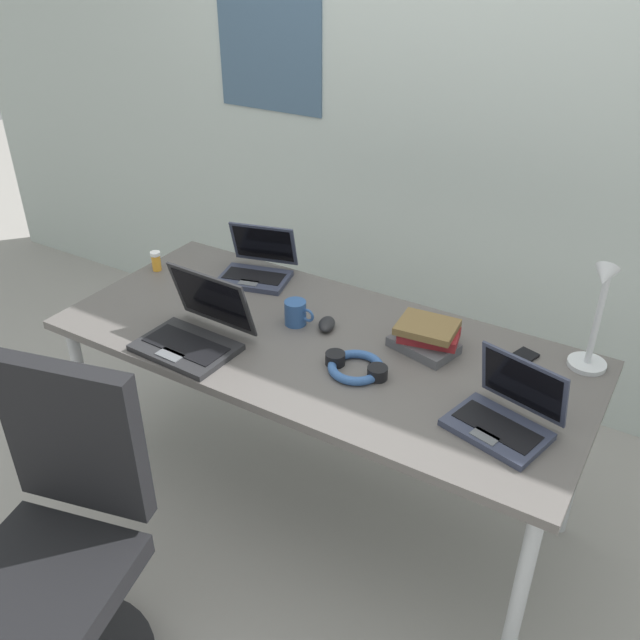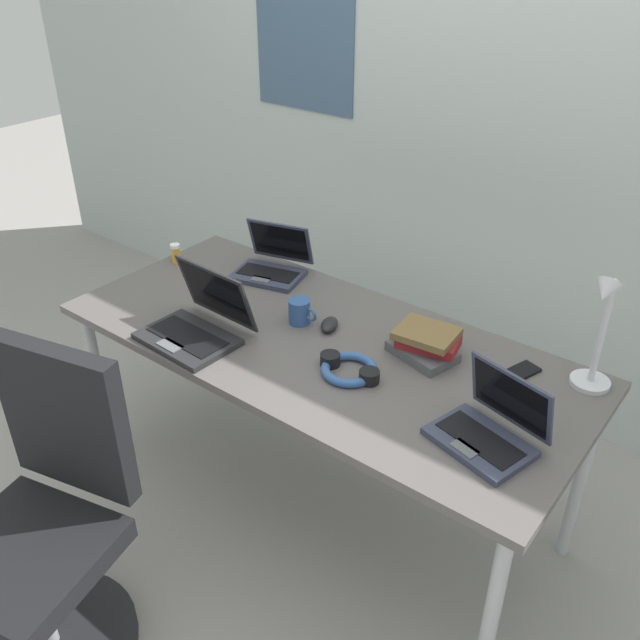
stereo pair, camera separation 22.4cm
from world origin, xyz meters
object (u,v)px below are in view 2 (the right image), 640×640
Objects in this scene: laptop_near_mouse at (272,265)px; book_stack at (425,343)px; coffee_mug at (300,312)px; laptop_back_left at (196,324)px; cell_phone at (519,372)px; office_chair at (46,541)px; computer_mouse at (329,325)px; desk_lamp at (599,334)px; pill_bottle at (176,253)px; laptop_front_right at (489,428)px; headphones at (349,369)px.

laptop_near_mouse is 1.35× the size of book_stack.
laptop_near_mouse is 2.81× the size of coffee_mug.
laptop_back_left reaches higher than book_stack.
coffee_mug is at bearing -148.45° from cell_phone.
laptop_back_left is at bearing 94.29° from office_chair.
laptop_near_mouse is 0.47m from computer_mouse.
desk_lamp is 0.41× the size of office_chair.
pill_bottle is at bearing 144.82° from laptop_back_left.
desk_lamp is 1.20× the size of laptop_back_left.
pill_bottle is at bearing 117.53° from office_chair.
laptop_front_right is 1.19m from laptop_near_mouse.
laptop_back_left is (-1.14, -0.51, -0.15)m from desk_lamp.
book_stack is (1.16, 0.03, 0.00)m from pill_bottle.
office_chair is (0.54, -1.04, -0.38)m from pill_bottle.
office_chair reaches higher than book_stack.
book_stack is at bearing -144.49° from cell_phone.
laptop_front_right is 2.76× the size of coffee_mug.
office_chair reaches higher than headphones.
book_stack is (-0.35, 0.26, 0.00)m from laptop_front_right.
pill_bottle reaches higher than computer_mouse.
desk_lamp is 0.28m from cell_phone.
coffee_mug is at bearing -168.82° from book_stack.
coffee_mug is (-0.74, -0.18, 0.04)m from cell_phone.
office_chair is at bearing -99.57° from coffee_mug.
coffee_mug is (-0.11, -0.03, 0.03)m from computer_mouse.
headphones is at bearing -124.74° from cell_phone.
computer_mouse is at bearing 74.91° from office_chair.
headphones reaches higher than cell_phone.
computer_mouse is 0.71× the size of cell_phone.
laptop_back_left is 0.36m from coffee_mug.
laptop_back_left is 0.60m from pill_bottle.
cell_phone is at bearing 17.75° from book_stack.
laptop_back_left is at bearing -155.94° from desk_lamp.
laptop_back_left is at bearing -173.40° from laptop_front_right.
desk_lamp is 2.94× the size of cell_phone.
laptop_front_right is at bearing -36.39° from book_stack.
pill_bottle is 0.71m from coffee_mug.
laptop_front_right is 0.81m from coffee_mug.
office_chair is (-0.27, -1.01, -0.36)m from computer_mouse.
laptop_back_left is at bearing -35.18° from pill_bottle.
laptop_near_mouse is 0.79m from book_stack.
coffee_mug is (-0.45, -0.09, -0.00)m from book_stack.
laptop_back_left reaches higher than headphones.
pill_bottle is (-0.81, 0.03, 0.02)m from computer_mouse.
book_stack reaches higher than computer_mouse.
desk_lamp is at bearing 71.62° from laptop_front_right.
cell_phone is 1.20× the size of coffee_mug.
laptop_back_left reaches higher than coffee_mug.
laptop_back_left is at bearing -77.87° from laptop_near_mouse.
desk_lamp is 1.26m from laptop_near_mouse.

